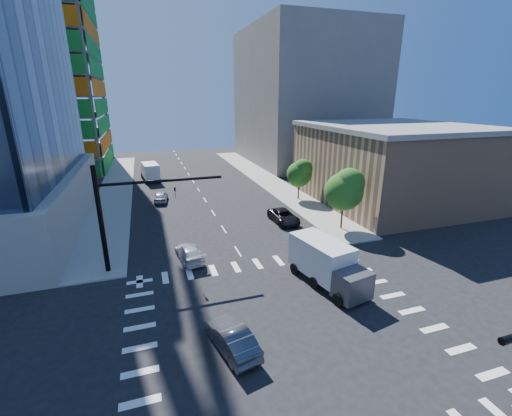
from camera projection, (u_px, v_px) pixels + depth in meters
name	position (u px, v px, depth m)	size (l,w,h in m)	color
ground	(287.00, 328.00, 22.00)	(160.00, 160.00, 0.00)	black
road_markings	(287.00, 328.00, 22.00)	(20.00, 20.00, 0.01)	silver
sidewalk_ne	(264.00, 178.00, 61.80)	(5.00, 60.00, 0.15)	gray
sidewalk_nw	(116.00, 189.00, 54.43)	(5.00, 60.00, 0.15)	gray
construction_building	(18.00, 36.00, 62.21)	(25.16, 34.50, 70.60)	slate
commercial_building	(392.00, 163.00, 47.59)	(20.50, 22.50, 10.60)	tan
bg_building_ne	(304.00, 97.00, 75.30)	(24.00, 30.00, 28.00)	#66615B
signal_mast_nw	(119.00, 209.00, 27.73)	(10.20, 0.40, 9.00)	black
tree_south	(346.00, 189.00, 36.83)	(4.16, 4.16, 6.82)	#382316
tree_north	(300.00, 173.00, 47.97)	(3.54, 3.52, 5.78)	#382316
car_nb_far	(284.00, 216.00, 40.21)	(2.46, 5.34, 1.48)	black
car_sb_near	(189.00, 253.00, 30.98)	(1.94, 4.76, 1.38)	silver
car_sb_mid	(161.00, 196.00, 48.23)	(1.73, 4.31, 1.47)	#A7ABAF
car_sb_cross	(232.00, 338.00, 19.94)	(1.62, 4.64, 1.53)	#434247
box_truck_near	(329.00, 268.00, 26.44)	(4.01, 6.96, 3.43)	black
box_truck_far	(150.00, 173.00, 60.13)	(3.29, 6.32, 3.18)	black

